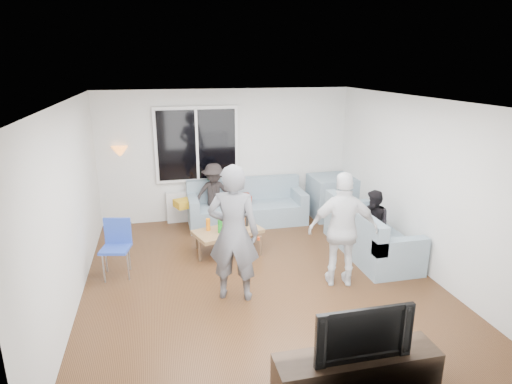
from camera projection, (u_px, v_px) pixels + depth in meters
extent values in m
cube|color=#56351C|center=(259.00, 278.00, 6.45)|extent=(5.00, 5.50, 0.04)
cube|color=white|center=(259.00, 99.00, 5.69)|extent=(5.00, 5.50, 0.04)
cube|color=silver|center=(227.00, 155.00, 8.65)|extent=(5.00, 0.04, 2.60)
cube|color=silver|center=(338.00, 292.00, 3.49)|extent=(5.00, 0.04, 2.60)
cube|color=silver|center=(68.00, 207.00, 5.53)|extent=(0.04, 5.50, 2.60)
cube|color=silver|center=(418.00, 183.00, 6.61)|extent=(0.04, 5.50, 2.60)
cube|color=white|center=(197.00, 145.00, 8.38)|extent=(1.62, 0.06, 1.47)
cube|color=black|center=(197.00, 145.00, 8.34)|extent=(1.50, 0.02, 1.35)
cube|color=white|center=(197.00, 145.00, 8.33)|extent=(0.05, 0.03, 1.35)
cube|color=silver|center=(199.00, 206.00, 8.70)|extent=(1.30, 0.12, 0.62)
imported|color=#276327|center=(208.00, 182.00, 8.57)|extent=(0.21, 0.18, 0.35)
imported|color=white|center=(196.00, 187.00, 8.54)|extent=(0.22, 0.22, 0.19)
cube|color=gray|center=(332.00, 197.00, 8.89)|extent=(0.85, 0.85, 0.85)
cube|color=gold|center=(185.00, 203.00, 8.20)|extent=(0.47, 0.43, 0.14)
cube|color=maroon|center=(241.00, 198.00, 8.51)|extent=(0.37, 0.31, 0.13)
cube|color=olive|center=(228.00, 241.00, 7.25)|extent=(1.23, 0.91, 0.40)
cylinder|color=maroon|center=(228.00, 225.00, 7.17)|extent=(0.17, 0.17, 0.17)
imported|color=#535358|center=(233.00, 233.00, 5.65)|extent=(0.79, 0.64, 1.86)
imported|color=silver|center=(343.00, 230.00, 6.03)|extent=(1.04, 0.63, 1.66)
imported|color=black|center=(374.00, 224.00, 7.04)|extent=(0.56, 0.64, 1.11)
imported|color=black|center=(214.00, 195.00, 8.34)|extent=(0.81, 0.47, 1.24)
cube|color=#302118|center=(356.00, 374.00, 4.13)|extent=(1.60, 0.40, 0.44)
imported|color=black|center=(360.00, 329.00, 3.99)|extent=(0.95, 0.12, 0.54)
cylinder|color=orange|center=(208.00, 225.00, 7.14)|extent=(0.07, 0.07, 0.21)
cylinder|color=orange|center=(243.00, 225.00, 7.09)|extent=(0.07, 0.07, 0.23)
cylinder|color=black|center=(232.00, 221.00, 7.29)|extent=(0.07, 0.07, 0.23)
cylinder|color=black|center=(247.00, 220.00, 7.35)|extent=(0.07, 0.07, 0.20)
cylinder|color=#1B9524|center=(220.00, 226.00, 7.05)|extent=(0.08, 0.08, 0.22)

